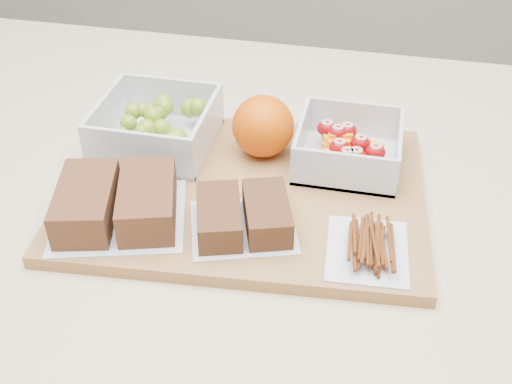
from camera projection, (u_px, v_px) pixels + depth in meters
cutting_board at (244, 192)px, 0.76m from camera, size 0.44×0.33×0.02m
grape_container at (158, 127)px, 0.81m from camera, size 0.14×0.14×0.06m
fruit_container at (348, 149)px, 0.78m from camera, size 0.12×0.12×0.05m
orange at (263, 126)px, 0.79m from camera, size 0.08×0.08×0.08m
sandwich_bag_left at (117, 203)px, 0.70m from camera, size 0.17×0.16×0.04m
sandwich_bag_center at (243, 216)px, 0.69m from camera, size 0.14×0.13×0.03m
pretzel_bag at (368, 243)px, 0.66m from camera, size 0.09×0.11×0.02m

